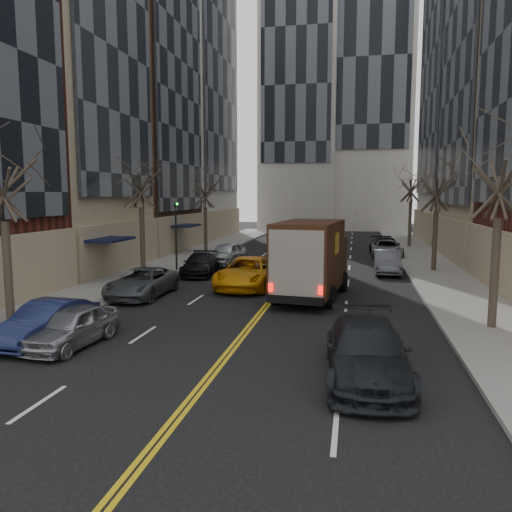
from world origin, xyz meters
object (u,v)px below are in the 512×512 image
at_px(pedestrian, 281,277).
at_px(taxi, 248,273).
at_px(observer_sedan, 367,352).
at_px(ups_truck, 311,260).

bearing_deg(pedestrian, taxi, 26.01).
relative_size(observer_sedan, taxi, 0.93).
height_order(ups_truck, observer_sedan, ups_truck).
xyz_separation_m(observer_sedan, pedestrian, (-3.88, 10.51, 0.17)).
height_order(observer_sedan, pedestrian, pedestrian).
distance_m(ups_truck, pedestrian, 1.78).
bearing_deg(observer_sedan, ups_truck, 100.10).
xyz_separation_m(taxi, pedestrian, (2.05, -1.88, 0.13)).
relative_size(ups_truck, observer_sedan, 1.30).
bearing_deg(observer_sedan, pedestrian, 107.23).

